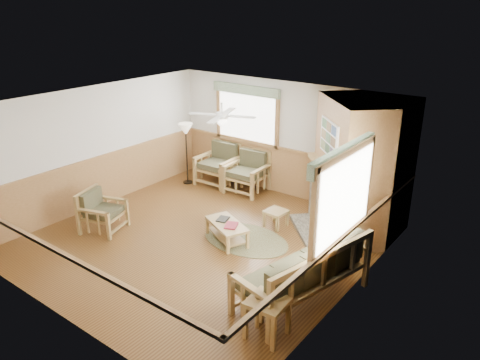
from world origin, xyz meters
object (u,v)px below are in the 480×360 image
Objects in this scene: floor_lamp_left at (187,154)px; armchair_back_right at (247,172)px; end_table_chairs at (231,179)px; armchair_left at (103,211)px; coffee_table at (227,232)px; end_table_sofa at (267,318)px; armchair_back_left at (218,164)px; footstool at (276,218)px; sofa at (302,271)px; floor_lamp_right at (349,222)px.

armchair_back_right is at bearing 16.34° from floor_lamp_left.
armchair_left is at bearing -102.18° from end_table_chairs.
floor_lamp_left is at bearing 171.00° from coffee_table.
end_table_sofa is 6.10m from floor_lamp_left.
floor_lamp_left is (-0.45, 2.95, 0.36)m from armchair_left.
armchair_left reaches higher than end_table_sofa.
coffee_table is 0.62× the size of floor_lamp_left.
floor_lamp_left is at bearing -9.91° from armchair_left.
floor_lamp_left is (-0.64, -0.45, 0.27)m from armchair_back_left.
armchair_back_right is 1.80× the size of end_table_chairs.
armchair_back_right is 1.01× the size of coffee_table.
coffee_table is at bearing -110.07° from footstool.
armchair_back_left is at bearing 166.11° from end_table_chairs.
armchair_back_right is 1.64m from floor_lamp_left.
sofa is at bearing -38.27° from end_table_chairs.
sofa reaches higher than end_table_chairs.
armchair_back_left is at bearing 136.28° from end_table_sofa.
footstool is at bearing -27.71° from armchair_back_left.
armchair_back_left is 2.77m from footstool.
end_table_sofa is 1.45× the size of footstool.
end_table_sofa is (4.44, -0.66, -0.12)m from armchair_left.
armchair_back_right is at bearing 129.44° from end_table_sofa.
sofa is 2.16× the size of armchair_back_left.
armchair_left is 0.54× the size of floor_lamp_left.
end_table_sofa is at bearing -46.64° from armchair_back_left.
armchair_left is 3.01m from floor_lamp_left.
coffee_table is at bearing -50.19° from armchair_back_left.
coffee_table is 1.65× the size of end_table_sofa.
floor_lamp_right reaches higher than armchair_back_left.
sofa is 5.44× the size of footstool.
end_table_chairs is at bearing 15.77° from floor_lamp_left.
sofa is 3.75× the size of end_table_sofa.
floor_lamp_left is at bearing -164.23° from end_table_chairs.
coffee_table is 3.33m from floor_lamp_left.
armchair_left is 0.86× the size of coffee_table.
footstool is at bearing -12.57° from floor_lamp_left.
armchair_back_right is at bearing 144.05° from footstool.
sofa is 5.49m from floor_lamp_left.
sofa is at bearing -38.77° from armchair_back_left.
floor_lamp_right is (-0.00, 2.56, 0.47)m from end_table_sofa.
armchair_back_right is 2.42× the size of footstool.
end_table_chairs is (-0.39, -0.13, -0.22)m from armchair_back_right.
coffee_table is at bearing -33.54° from floor_lamp_left.
armchair_back_right is 1.67× the size of end_table_sofa.
floor_lamp_right reaches higher than armchair_back_right.
armchair_back_left is 5.88m from end_table_sofa.
footstool is 0.26× the size of floor_lamp_left.
armchair_back_left is 1.87× the size of end_table_chairs.
floor_lamp_left is (-4.89, 3.61, 0.49)m from end_table_sofa.
footstool is (1.98, -1.03, -0.10)m from end_table_chairs.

